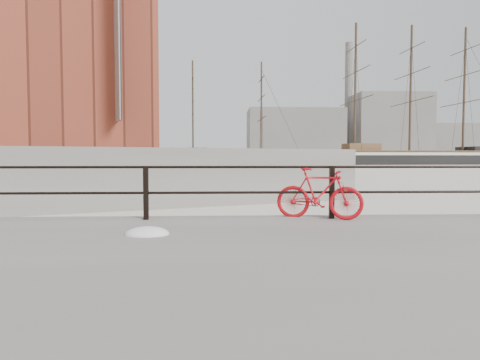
# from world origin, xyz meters

# --- Properties ---
(far_quay) EXTENTS (78.44, 148.07, 1.80)m
(far_quay) POSITION_xyz_m (-40.00, 72.00, 0.90)
(far_quay) COLOR gray
(far_quay) RESTS_ON ground
(bicycle) EXTENTS (1.60, 0.74, 0.97)m
(bicycle) POSITION_xyz_m (-3.76, -0.25, 0.83)
(bicycle) COLOR red
(bicycle) RESTS_ON promenade
(barque_black) EXTENTS (56.34, 22.14, 31.54)m
(barque_black) POSITION_xyz_m (35.71, 83.70, 0.00)
(barque_black) COLOR black
(barque_black) RESTS_ON ground
(schooner_mid) EXTENTS (30.61, 13.93, 21.56)m
(schooner_mid) POSITION_xyz_m (-4.22, 77.72, 0.00)
(schooner_mid) COLOR beige
(schooner_mid) RESTS_ON ground
(schooner_left) EXTENTS (26.14, 21.72, 18.24)m
(schooner_left) POSITION_xyz_m (-28.86, 76.68, 0.00)
(schooner_left) COLOR silver
(schooner_left) RESTS_ON ground
(apartment_mustard) EXTENTS (26.02, 22.15, 22.20)m
(apartment_mustard) POSITION_xyz_m (-29.49, 40.65, 12.90)
(apartment_mustard) COLOR gold
(apartment_mustard) RESTS_ON far_quay
(apartment_cream) EXTENTS (24.16, 21.40, 21.20)m
(apartment_cream) POSITION_xyz_m (-38.11, 61.98, 12.40)
(apartment_cream) COLOR beige
(apartment_cream) RESTS_ON far_quay
(apartment_grey) EXTENTS (26.02, 22.15, 23.20)m
(apartment_grey) POSITION_xyz_m (-46.35, 82.38, 13.40)
(apartment_grey) COLOR gray
(apartment_grey) RESTS_ON far_quay
(apartment_brick) EXTENTS (27.87, 22.90, 21.20)m
(apartment_brick) POSITION_xyz_m (-54.97, 103.70, 12.40)
(apartment_brick) COLOR brown
(apartment_brick) RESTS_ON far_quay
(industrial_west) EXTENTS (32.00, 18.00, 18.00)m
(industrial_west) POSITION_xyz_m (20.00, 140.00, 9.00)
(industrial_west) COLOR gray
(industrial_west) RESTS_ON ground
(industrial_mid) EXTENTS (26.00, 20.00, 24.00)m
(industrial_mid) POSITION_xyz_m (55.00, 145.00, 12.00)
(industrial_mid) COLOR gray
(industrial_mid) RESTS_ON ground
(industrial_east) EXTENTS (20.00, 16.00, 14.00)m
(industrial_east) POSITION_xyz_m (78.00, 150.00, 7.00)
(industrial_east) COLOR gray
(industrial_east) RESTS_ON ground
(smokestack) EXTENTS (2.80, 2.80, 44.00)m
(smokestack) POSITION_xyz_m (42.00, 150.00, 22.00)
(smokestack) COLOR gray
(smokestack) RESTS_ON ground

